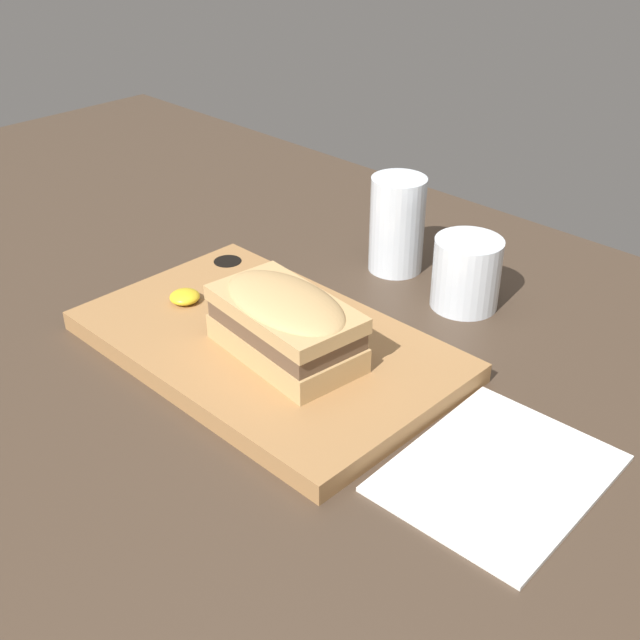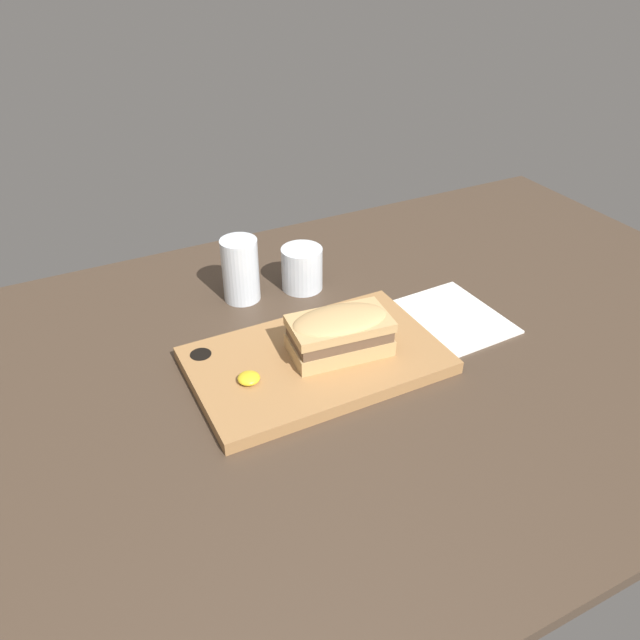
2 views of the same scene
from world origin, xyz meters
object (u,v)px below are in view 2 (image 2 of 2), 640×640
at_px(wine_glass, 302,269).
at_px(napkin, 453,317).
at_px(water_glass, 242,273).
at_px(serving_board, 316,361).
at_px(sandwich, 340,331).

relative_size(wine_glass, napkin, 0.42).
bearing_deg(water_glass, serving_board, -83.94).
height_order(sandwich, napkin, sandwich).
xyz_separation_m(sandwich, napkin, (0.23, 0.02, -0.05)).
bearing_deg(wine_glass, napkin, -48.50).
height_order(serving_board, napkin, serving_board).
relative_size(sandwich, water_glass, 1.38).
distance_m(serving_board, napkin, 0.27).
distance_m(sandwich, napkin, 0.24).
distance_m(serving_board, wine_glass, 0.24).
bearing_deg(sandwich, serving_board, 173.83).
xyz_separation_m(serving_board, water_glass, (-0.03, 0.24, 0.04)).
xyz_separation_m(serving_board, sandwich, (0.04, -0.00, 0.05)).
height_order(water_glass, napkin, water_glass).
bearing_deg(sandwich, water_glass, 104.45).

